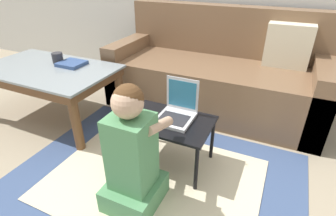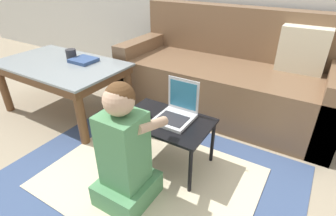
# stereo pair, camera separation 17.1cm
# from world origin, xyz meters

# --- Properties ---
(ground_plane) EXTENTS (16.00, 16.00, 0.00)m
(ground_plane) POSITION_xyz_m (0.00, 0.00, 0.00)
(ground_plane) COLOR gray
(area_rug) EXTENTS (1.83, 1.37, 0.01)m
(area_rug) POSITION_xyz_m (0.03, -0.17, 0.00)
(area_rug) COLOR #3D517A
(area_rug) RESTS_ON ground_plane
(couch) EXTENTS (1.90, 0.81, 0.90)m
(couch) POSITION_xyz_m (0.08, 1.00, 0.31)
(couch) COLOR brown
(couch) RESTS_ON ground_plane
(coffee_table) EXTENTS (1.13, 0.66, 0.48)m
(coffee_table) POSITION_xyz_m (-1.13, 0.16, 0.41)
(coffee_table) COLOR gray
(coffee_table) RESTS_ON ground_plane
(laptop_desk) EXTENTS (0.59, 0.38, 0.35)m
(laptop_desk) POSITION_xyz_m (0.03, 0.03, 0.31)
(laptop_desk) COLOR black
(laptop_desk) RESTS_ON ground_plane
(laptop) EXTENTS (0.22, 0.24, 0.25)m
(laptop) POSITION_xyz_m (0.08, 0.08, 0.39)
(laptop) COLOR silver
(laptop) RESTS_ON laptop_desk
(computer_mouse) EXTENTS (0.07, 0.09, 0.04)m
(computer_mouse) POSITION_xyz_m (-0.11, -0.02, 0.37)
(computer_mouse) COLOR black
(computer_mouse) RESTS_ON laptop_desk
(person_seated) EXTENTS (0.29, 0.41, 0.75)m
(person_seated) POSITION_xyz_m (0.01, -0.37, 0.33)
(person_seated) COLOR #518E5B
(person_seated) RESTS_ON ground_plane
(cup_on_table) EXTENTS (0.09, 0.09, 0.09)m
(cup_on_table) POSITION_xyz_m (-1.13, 0.29, 0.52)
(cup_on_table) COLOR #2D2D33
(cup_on_table) RESTS_ON coffee_table
(book_on_table) EXTENTS (0.21, 0.19, 0.03)m
(book_on_table) POSITION_xyz_m (-0.98, 0.29, 0.50)
(book_on_table) COLOR #334C7F
(book_on_table) RESTS_ON coffee_table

